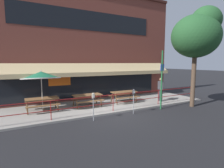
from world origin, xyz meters
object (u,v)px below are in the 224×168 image
Objects in this scene: picnic_table_left at (42,101)px; parking_meter_far at (134,94)px; parking_meter_near at (93,98)px; patio_umbrella_left at (41,75)px; picnic_table_right at (124,94)px; picnic_table_centre at (87,97)px; pedestrian_walking at (161,88)px; street_sign_pole at (162,80)px; street_tree_curbside at (198,34)px.

parking_meter_far is (4.51, -2.66, 0.44)m from picnic_table_left.
parking_meter_near reaches higher than picnic_table_left.
picnic_table_right is at bearing -1.64° from patio_umbrella_left.
picnic_table_centre is 2.65m from parking_meter_near.
pedestrian_walking reaches higher than parking_meter_far.
picnic_table_centre is 0.50× the size of street_sign_pole.
picnic_table_left and picnic_table_right have the same top height.
patio_umbrella_left is 5.30m from parking_meter_far.
picnic_table_centre is 8.06m from street_tree_curbside.
parking_meter_far is (-3.38, -1.44, 0.09)m from pedestrian_walking.
patio_umbrella_left reaches higher than picnic_table_centre.
picnic_table_left is 1.00× the size of picnic_table_right.
picnic_table_centre is at bearing -1.41° from patio_umbrella_left.
picnic_table_right is 0.50× the size of street_sign_pole.
parking_meter_near is 7.82m from street_tree_curbside.
picnic_table_right is at bearing 70.23° from parking_meter_far.
patio_umbrella_left is 9.85m from street_tree_curbside.
parking_meter_near is 0.39× the size of street_sign_pole.
patio_umbrella_left is at bearing 161.37° from street_tree_curbside.
street_tree_curbside is at bearing -5.99° from parking_meter_far.
picnic_table_left is 7.20m from street_sign_pole.
picnic_table_right is (5.38, -0.25, 0.00)m from picnic_table_left.
street_sign_pole is (6.61, -2.53, -0.32)m from patio_umbrella_left.
street_sign_pole is (-1.29, -1.41, 0.81)m from pedestrian_walking.
picnic_table_centre is 1.05× the size of pedestrian_walking.
street_sign_pole is at bearing -132.55° from pedestrian_walking.
parking_meter_near is 0.22× the size of street_tree_curbside.
picnic_table_left is 0.75× the size of patio_umbrella_left.
patio_umbrella_left is at bearing 150.35° from parking_meter_far.
street_sign_pole is at bearing 0.88° from parking_meter_near.
picnic_table_right is at bearing 36.55° from parking_meter_near.
pedestrian_walking reaches higher than picnic_table_left.
pedestrian_walking is 6.01m from parking_meter_near.
picnic_table_left is 5.39m from picnic_table_right.
street_sign_pole reaches higher than parking_meter_far.
parking_meter_near is at bearing -179.21° from parking_meter_far.
picnic_table_centre is 1.27× the size of parking_meter_far.
parking_meter_far is at bearing -30.52° from picnic_table_left.
parking_meter_near is (-3.31, -2.45, 0.44)m from picnic_table_right.
patio_umbrella_left reaches higher than pedestrian_walking.
picnic_table_centre is 4.77m from street_sign_pole.
patio_umbrella_left is 1.40× the size of pedestrian_walking.
pedestrian_walking is 0.27× the size of street_tree_curbside.
street_tree_curbside reaches higher than street_sign_pole.
picnic_table_right is at bearing 117.23° from street_sign_pole.
parking_meter_far is (2.44, 0.03, 0.00)m from parking_meter_near.
parking_meter_far is at bearing -53.93° from picnic_table_centre.
parking_meter_far reaches higher than picnic_table_left.
patio_umbrella_left reaches higher than parking_meter_far.
street_sign_pole is at bearing -62.77° from picnic_table_right.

